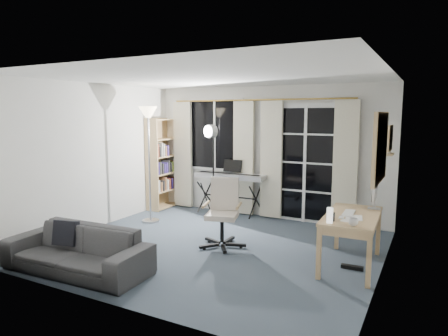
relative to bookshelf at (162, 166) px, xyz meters
The scene contains 17 objects.
floor 2.84m from the bookshelf, 38.36° to the right, with size 4.50×4.00×0.02m, color #3C4958.
window 1.28m from the bookshelf, 15.32° to the left, with size 1.20×0.08×1.40m.
french_door 2.89m from the bookshelf, ahead, with size 1.32×0.09×2.11m.
curtains 2.01m from the bookshelf, ahead, with size 3.60×0.07×2.13m.
bookshelf is the anchor object (origin of this frame).
torchiere_lamp 1.36m from the bookshelf, 64.85° to the right, with size 0.41×0.41×2.03m.
keyboard_piano 1.54m from the bookshelf, ahead, with size 1.36×0.68×0.98m.
studio_light 1.48m from the bookshelf, 14.10° to the right, with size 0.39×0.39×1.74m.
office_chair 2.68m from the bookshelf, 34.36° to the right, with size 0.68×0.65×0.98m.
desk 4.28m from the bookshelf, 20.52° to the right, with size 0.66×1.25×0.66m.
monitor 4.33m from the bookshelf, 14.02° to the right, with size 0.16×0.48×0.41m.
desk_clutter 4.32m from the bookshelf, 23.45° to the right, with size 0.38×0.76×0.84m.
mug 4.56m from the bookshelf, 25.97° to the right, with size 0.11×0.09×0.11m, color silver.
wall_mirror 4.84m from the bookshelf, 25.04° to the right, with size 0.04×0.94×0.74m.
framed_print 4.55m from the bookshelf, 14.55° to the right, with size 0.03×0.42×0.32m.
wall_shelf 4.36m from the bookshelf, ahead, with size 0.16×0.30×0.18m.
sofa 3.45m from the bookshelf, 71.13° to the right, with size 1.86×0.62×0.72m.
Camera 1 is at (2.72, -4.82, 1.90)m, focal length 32.00 mm.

